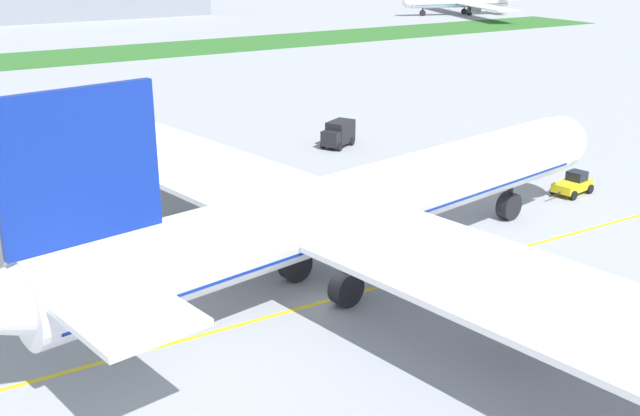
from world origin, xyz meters
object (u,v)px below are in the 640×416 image
(service_truck_baggage_loader, at_px, (338,133))
(parked_airliner_far_centre, at_px, (462,1))
(pushback_tug, at_px, (573,184))
(airliner_foreground, at_px, (351,208))

(service_truck_baggage_loader, xyz_separation_m, parked_airliner_far_centre, (121.24, 117.26, 2.64))
(service_truck_baggage_loader, relative_size, parked_airliner_far_centre, 0.08)
(service_truck_baggage_loader, distance_m, parked_airliner_far_centre, 168.69)
(parked_airliner_far_centre, bearing_deg, pushback_tug, -127.76)
(airliner_foreground, bearing_deg, service_truck_baggage_loader, 58.78)
(airliner_foreground, distance_m, parked_airliner_far_centre, 205.00)
(airliner_foreground, height_order, pushback_tug, airliner_foreground)
(pushback_tug, bearing_deg, service_truck_baggage_loader, 110.26)
(airliner_foreground, xyz_separation_m, parked_airliner_far_centre, (140.59, 149.19, -1.31))
(pushback_tug, distance_m, service_truck_baggage_loader, 28.35)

